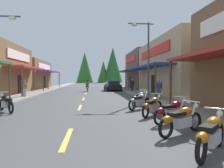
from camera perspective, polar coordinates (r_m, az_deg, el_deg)
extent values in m
cube|color=#4C4C4F|center=(33.24, -6.69, -1.54)|extent=(9.64, 98.01, 0.10)
cube|color=gray|center=(33.90, -16.89, -1.35)|extent=(2.36, 98.01, 0.12)
cube|color=gray|center=(33.64, 3.58, -1.31)|extent=(2.36, 98.01, 0.12)
cube|color=#E0C64C|center=(6.53, -12.11, -14.22)|extent=(0.16, 2.40, 0.01)
cube|color=#E0C64C|center=(12.92, -8.71, -6.30)|extent=(0.16, 2.40, 0.01)
cube|color=#E0C64C|center=(17.97, -7.78, -4.06)|extent=(0.16, 2.40, 0.01)
cube|color=#E0C64C|center=(24.45, -7.15, -2.55)|extent=(0.16, 2.40, 0.01)
cube|color=#E0C64C|center=(30.58, -6.80, -1.71)|extent=(0.16, 2.40, 0.01)
cube|color=#E0C64C|center=(37.55, -6.55, -1.09)|extent=(0.16, 2.40, 0.01)
cube|color=#E0C64C|center=(43.74, -6.39, -0.71)|extent=(0.16, 2.40, 0.01)
cube|color=#E0C64C|center=(50.71, -6.25, -0.38)|extent=(0.16, 2.40, 0.01)
cube|color=#E0C64C|center=(56.52, -6.17, -0.18)|extent=(0.16, 2.40, 0.01)
cube|color=#E0C64C|center=(63.29, -6.09, 0.02)|extent=(0.16, 2.40, 0.01)
cube|color=#E0C64C|center=(69.93, -6.02, 0.17)|extent=(0.16, 2.40, 0.01)
cylinder|color=brown|center=(17.94, -26.05, 0.27)|extent=(0.14, 0.14, 2.82)
cube|color=#B72D28|center=(24.87, -21.87, 4.09)|extent=(1.80, 8.78, 0.16)
cylinder|color=brown|center=(20.64, -23.25, 0.46)|extent=(0.14, 0.14, 2.82)
cylinder|color=brown|center=(28.73, -18.13, 0.81)|extent=(0.14, 0.14, 2.82)
cube|color=white|center=(25.21, -23.74, 6.94)|extent=(0.10, 6.83, 0.90)
cube|color=black|center=(25.12, -23.70, -0.18)|extent=(0.08, 1.10, 2.10)
cube|color=brown|center=(37.96, -23.65, 2.32)|extent=(7.88, 11.95, 4.66)
cube|color=#8C338C|center=(36.75, -16.46, 3.31)|extent=(1.80, 10.76, 0.16)
cylinder|color=brown|center=(31.52, -16.99, 0.88)|extent=(0.14, 0.14, 2.82)
cylinder|color=brown|center=(41.72, -14.14, 1.07)|extent=(0.14, 0.14, 2.82)
cube|color=white|center=(36.95, -17.75, 4.42)|extent=(0.10, 8.37, 0.90)
cube|color=black|center=(36.91, -17.75, 0.42)|extent=(0.08, 1.10, 2.10)
cube|color=#B72D28|center=(10.25, 27.59, 7.69)|extent=(1.80, 8.45, 0.16)
cylinder|color=brown|center=(13.48, 15.61, -0.02)|extent=(0.14, 0.14, 2.82)
cube|color=tan|center=(23.96, 19.87, 4.21)|extent=(7.55, 13.72, 5.81)
cube|color=navy|center=(22.37, 8.94, 4.47)|extent=(1.80, 12.35, 0.16)
cylinder|color=brown|center=(16.41, 11.73, 0.29)|extent=(0.14, 0.14, 2.82)
cylinder|color=brown|center=(28.05, 4.51, 0.86)|extent=(0.14, 0.14, 2.82)
cube|color=red|center=(22.73, 11.04, 8.54)|extent=(0.10, 9.60, 0.90)
cube|color=black|center=(22.59, 11.04, -0.26)|extent=(0.08, 1.10, 2.10)
cube|color=brown|center=(36.28, 11.28, 3.69)|extent=(7.94, 11.07, 6.21)
cube|color=#236033|center=(35.18, 3.64, 3.45)|extent=(1.80, 9.96, 0.16)
cylinder|color=brown|center=(30.34, 3.76, 0.92)|extent=(0.14, 0.14, 2.82)
cylinder|color=brown|center=(39.81, 1.56, 1.09)|extent=(0.14, 0.14, 2.82)
cube|color=red|center=(35.44, 5.00, 6.58)|extent=(0.10, 7.75, 0.90)
cube|color=black|center=(35.32, 5.02, 0.44)|extent=(0.08, 1.10, 2.10)
cylinder|color=#474C51|center=(14.82, -27.47, 16.04)|extent=(2.05, 0.10, 0.10)
ellipsoid|color=silver|center=(14.61, -25.49, 15.86)|extent=(0.50, 0.30, 0.24)
cylinder|color=#474C51|center=(17.09, 9.84, 6.00)|extent=(0.14, 0.14, 6.19)
cylinder|color=#474C51|center=(17.43, 7.82, 15.92)|extent=(2.05, 0.10, 0.10)
ellipsoid|color=silver|center=(17.30, 6.07, 15.69)|extent=(0.50, 0.30, 0.24)
torus|color=black|center=(6.28, 27.10, -12.04)|extent=(0.52, 0.52, 0.64)
torus|color=black|center=(4.88, 23.11, -15.98)|extent=(0.52, 0.52, 0.64)
cube|color=silver|center=(5.56, 25.38, -12.97)|extent=(0.69, 0.69, 0.32)
ellipsoid|color=#BF660C|center=(5.67, 25.93, -9.36)|extent=(0.62, 0.62, 0.28)
cube|color=black|center=(5.25, 24.74, -10.67)|extent=(0.62, 0.62, 0.12)
ellipsoid|color=#BF660C|center=(4.86, 23.31, -13.23)|extent=(0.48, 0.48, 0.24)
cylinder|color=silver|center=(6.09, 26.87, -9.30)|extent=(0.31, 0.30, 0.71)
cylinder|color=silver|center=(5.92, 26.66, -5.98)|extent=(0.45, 0.45, 0.04)
sphere|color=white|center=(6.21, 27.22, -7.22)|extent=(0.16, 0.16, 0.16)
torus|color=black|center=(7.68, 21.69, -9.48)|extent=(0.60, 0.41, 0.64)
torus|color=black|center=(6.49, 14.44, -11.47)|extent=(0.60, 0.41, 0.64)
cube|color=silver|center=(7.06, 18.39, -9.78)|extent=(0.75, 0.60, 0.32)
ellipsoid|color=#BF660C|center=(7.16, 19.35, -7.02)|extent=(0.64, 0.56, 0.28)
cube|color=black|center=(6.81, 17.17, -7.79)|extent=(0.66, 0.55, 0.12)
ellipsoid|color=#BF660C|center=(6.48, 14.74, -9.41)|extent=(0.50, 0.43, 0.24)
cylinder|color=silver|center=(7.52, 21.18, -7.17)|extent=(0.35, 0.24, 0.71)
cylinder|color=silver|center=(7.37, 20.70, -4.44)|extent=(0.34, 0.54, 0.04)
sphere|color=white|center=(7.63, 21.85, -5.53)|extent=(0.16, 0.16, 0.16)
torus|color=black|center=(9.33, 18.94, -7.50)|extent=(0.60, 0.41, 0.64)
torus|color=black|center=(8.16, 12.80, -8.75)|extent=(0.60, 0.41, 0.64)
cube|color=silver|center=(8.72, 16.08, -7.58)|extent=(0.75, 0.60, 0.32)
ellipsoid|color=#A51414|center=(8.83, 16.90, -5.37)|extent=(0.64, 0.56, 0.28)
cube|color=black|center=(8.48, 15.05, -5.91)|extent=(0.66, 0.55, 0.12)
ellipsoid|color=#A51414|center=(8.16, 13.04, -7.12)|extent=(0.50, 0.43, 0.24)
cylinder|color=silver|center=(9.17, 18.49, -5.56)|extent=(0.35, 0.24, 0.71)
cylinder|color=silver|center=(9.04, 18.07, -3.31)|extent=(0.34, 0.54, 0.04)
sphere|color=white|center=(9.28, 19.08, -4.24)|extent=(0.16, 0.16, 0.16)
torus|color=black|center=(10.82, 12.59, -6.19)|extent=(0.49, 0.55, 0.64)
torus|color=black|center=(9.47, 9.10, -7.30)|extent=(0.49, 0.55, 0.64)
cube|color=silver|center=(10.13, 10.97, -6.26)|extent=(0.67, 0.71, 0.32)
ellipsoid|color=#BF660C|center=(10.27, 11.43, -4.36)|extent=(0.61, 0.63, 0.28)
cube|color=black|center=(9.87, 10.38, -4.83)|extent=(0.60, 0.64, 0.12)
ellipsoid|color=#BF660C|center=(9.48, 9.24, -5.88)|extent=(0.47, 0.49, 0.24)
cylinder|color=silver|center=(10.66, 12.34, -4.52)|extent=(0.29, 0.32, 0.71)
cylinder|color=silver|center=(10.52, 12.10, -2.58)|extent=(0.48, 0.42, 0.04)
sphere|color=white|center=(10.79, 12.67, -3.38)|extent=(0.16, 0.16, 0.16)
torus|color=black|center=(12.75, 9.31, -4.99)|extent=(0.53, 0.52, 0.64)
torus|color=black|center=(11.49, 5.47, -5.70)|extent=(0.53, 0.52, 0.64)
cube|color=silver|center=(12.10, 7.49, -4.95)|extent=(0.70, 0.69, 0.32)
ellipsoid|color=#99999E|center=(12.24, 8.00, -3.38)|extent=(0.62, 0.62, 0.28)
cube|color=black|center=(11.87, 6.85, -3.72)|extent=(0.62, 0.62, 0.12)
ellipsoid|color=#99999E|center=(11.51, 5.62, -4.54)|extent=(0.48, 0.48, 0.24)
cylinder|color=silver|center=(12.60, 9.02, -3.56)|extent=(0.31, 0.30, 0.71)
cylinder|color=silver|center=(12.47, 8.74, -1.90)|extent=(0.45, 0.46, 0.04)
sphere|color=white|center=(12.72, 9.39, -2.61)|extent=(0.16, 0.16, 0.16)
torus|color=black|center=(14.40, 8.84, -4.23)|extent=(0.48, 0.56, 0.64)
torus|color=black|center=(13.06, 6.09, -4.82)|extent=(0.48, 0.56, 0.64)
cube|color=silver|center=(13.72, 7.54, -4.18)|extent=(0.66, 0.72, 0.32)
ellipsoid|color=#99999E|center=(13.87, 7.90, -2.79)|extent=(0.60, 0.64, 0.28)
cube|color=black|center=(13.47, 7.08, -3.09)|extent=(0.59, 0.64, 0.12)
ellipsoid|color=#99999E|center=(13.08, 6.20, -3.80)|extent=(0.46, 0.49, 0.24)
cylinder|color=silver|center=(14.25, 8.63, -2.95)|extent=(0.28, 0.33, 0.71)
cylinder|color=silver|center=(14.12, 8.43, -1.49)|extent=(0.49, 0.41, 0.04)
sphere|color=white|center=(14.38, 8.90, -2.12)|extent=(0.16, 0.16, 0.16)
torus|color=black|center=(13.13, -27.76, -4.97)|extent=(0.47, 0.57, 0.64)
torus|color=black|center=(11.70, -25.75, -5.73)|extent=(0.47, 0.57, 0.64)
cube|color=silver|center=(12.40, -26.82, -4.96)|extent=(0.65, 0.72, 0.32)
ellipsoid|color=black|center=(12.56, -27.10, -3.41)|extent=(0.60, 0.64, 0.28)
cube|color=black|center=(12.13, -26.49, -3.77)|extent=(0.59, 0.64, 0.12)
ellipsoid|color=black|center=(11.72, -25.84, -4.58)|extent=(0.46, 0.49, 0.24)
cylinder|color=silver|center=(12.97, -27.62, -3.58)|extent=(0.28, 0.33, 0.71)
cylinder|color=silver|center=(12.83, -27.50, -1.97)|extent=(0.50, 0.40, 0.04)
sphere|color=white|center=(13.11, -27.82, -2.65)|extent=(0.16, 0.16, 0.16)
torus|color=black|center=(28.51, -6.69, -1.32)|extent=(0.12, 0.64, 0.64)
torus|color=black|center=(27.01, -6.69, -1.49)|extent=(0.12, 0.64, 0.64)
cube|color=silver|center=(27.76, -6.69, -1.24)|extent=(0.30, 0.71, 0.32)
ellipsoid|color=navy|center=(27.94, -6.69, -0.56)|extent=(0.33, 0.57, 0.28)
cube|color=black|center=(27.49, -6.69, -0.68)|extent=(0.29, 0.61, 0.12)
ellipsoid|color=navy|center=(27.05, -6.69, -0.99)|extent=(0.25, 0.45, 0.24)
cylinder|color=silver|center=(28.37, -6.69, -0.67)|extent=(0.07, 0.37, 0.71)
cylinder|color=silver|center=(28.23, -6.70, 0.07)|extent=(0.60, 0.05, 0.04)
sphere|color=white|center=(28.52, -6.70, -0.26)|extent=(0.16, 0.16, 0.16)
ellipsoid|color=#3F593F|center=(27.58, -6.69, 0.10)|extent=(0.39, 0.39, 0.64)
sphere|color=black|center=(27.62, -6.70, 0.93)|extent=(0.24, 0.24, 0.24)
cylinder|color=#3F593F|center=(27.76, -7.02, -0.62)|extent=(0.15, 0.43, 0.24)
cylinder|color=#3F593F|center=(27.88, -7.12, 0.11)|extent=(0.11, 0.51, 0.40)
cylinder|color=#3F593F|center=(27.76, -6.36, -0.62)|extent=(0.15, 0.43, 0.24)
cylinder|color=#3F593F|center=(27.88, -6.27, 0.11)|extent=(0.11, 0.51, 0.40)
cylinder|color=#3F593F|center=(16.82, 12.33, -3.01)|extent=(0.14, 0.14, 0.87)
cylinder|color=#3F593F|center=(16.90, 12.88, -2.99)|extent=(0.14, 0.14, 0.87)
ellipsoid|color=#333F8C|center=(16.82, 12.62, -0.48)|extent=(0.39, 0.31, 0.62)
cylinder|color=#333F8C|center=(16.72, 11.89, -0.39)|extent=(0.09, 0.09, 0.58)
cylinder|color=#333F8C|center=(16.93, 13.36, -0.37)|extent=(0.09, 0.09, 0.58)
sphere|color=tan|center=(16.81, 12.63, 1.01)|extent=(0.24, 0.24, 0.24)
cylinder|color=black|center=(27.04, 5.67, -1.26)|extent=(0.14, 0.14, 0.85)
cylinder|color=black|center=(27.11, 5.32, -1.25)|extent=(0.14, 0.14, 0.85)
ellipsoid|color=black|center=(27.05, 5.50, 0.27)|extent=(0.44, 0.42, 0.60)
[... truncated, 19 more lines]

